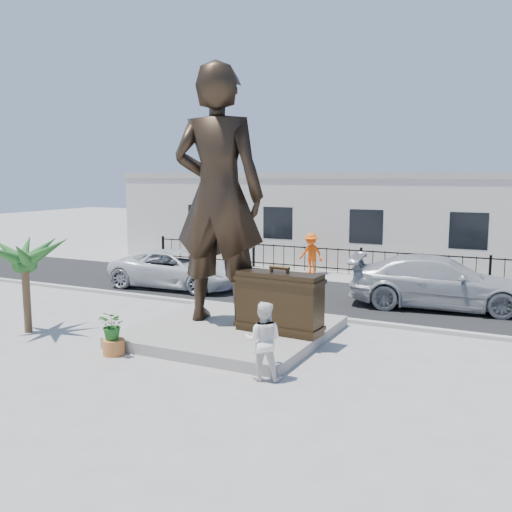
% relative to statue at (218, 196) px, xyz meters
% --- Properties ---
extents(ground, '(100.00, 100.00, 0.00)m').
position_rel_statue_xyz_m(ground, '(1.16, -1.89, -4.00)').
color(ground, '#9E9991').
rests_on(ground, ground).
extents(street, '(40.00, 7.00, 0.01)m').
position_rel_statue_xyz_m(street, '(1.16, 6.11, -4.00)').
color(street, black).
rests_on(street, ground).
extents(curb, '(40.00, 0.25, 0.12)m').
position_rel_statue_xyz_m(curb, '(1.16, 2.61, -3.94)').
color(curb, '#A5A399').
rests_on(curb, ground).
extents(far_sidewalk, '(40.00, 2.50, 0.02)m').
position_rel_statue_xyz_m(far_sidewalk, '(1.16, 10.11, -3.99)').
color(far_sidewalk, '#9E9991').
rests_on(far_sidewalk, ground).
extents(plinth, '(5.20, 5.20, 0.30)m').
position_rel_statue_xyz_m(plinth, '(0.66, -0.39, -3.85)').
color(plinth, gray).
rests_on(plinth, ground).
extents(fence, '(22.00, 0.10, 1.20)m').
position_rel_statue_xyz_m(fence, '(1.16, 10.91, -3.40)').
color(fence, black).
rests_on(fence, ground).
extents(building, '(28.00, 7.00, 4.40)m').
position_rel_statue_xyz_m(building, '(1.16, 15.11, -1.80)').
color(building, silver).
rests_on(building, ground).
extents(statue, '(2.95, 2.19, 7.40)m').
position_rel_statue_xyz_m(statue, '(0.00, 0.00, 0.00)').
color(statue, black).
rests_on(statue, plinth).
extents(suitcase, '(2.41, 0.90, 1.67)m').
position_rel_statue_xyz_m(suitcase, '(2.11, -0.37, -2.87)').
color(suitcase, black).
rests_on(suitcase, plinth).
extents(tourist, '(1.04, 0.91, 1.80)m').
position_rel_statue_xyz_m(tourist, '(2.94, -3.11, -3.10)').
color(tourist, white).
rests_on(tourist, ground).
extents(car_white, '(5.66, 2.89, 1.53)m').
position_rel_statue_xyz_m(car_white, '(-4.80, 4.83, -3.23)').
color(car_white, silver).
rests_on(car_white, street).
extents(car_silver, '(6.43, 3.32, 1.78)m').
position_rel_statue_xyz_m(car_silver, '(5.40, 5.91, -3.10)').
color(car_silver, '#A4A7A8').
rests_on(car_silver, street).
extents(worker, '(1.33, 0.91, 1.89)m').
position_rel_statue_xyz_m(worker, '(-1.05, 10.32, -3.04)').
color(worker, '#FF560D').
rests_on(worker, far_sidewalk).
extents(palm_tree, '(1.80, 1.80, 3.20)m').
position_rel_statue_xyz_m(palm_tree, '(-4.94, -2.69, -4.00)').
color(palm_tree, '#1E501D').
rests_on(palm_tree, ground).
extents(planter, '(0.56, 0.56, 0.40)m').
position_rel_statue_xyz_m(planter, '(-1.27, -3.23, -3.80)').
color(planter, '#BB6C31').
rests_on(planter, ground).
extents(shrub, '(0.76, 0.68, 0.76)m').
position_rel_statue_xyz_m(shrub, '(-1.27, -3.23, -3.22)').
color(shrub, '#1E5A1D').
rests_on(shrub, planter).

